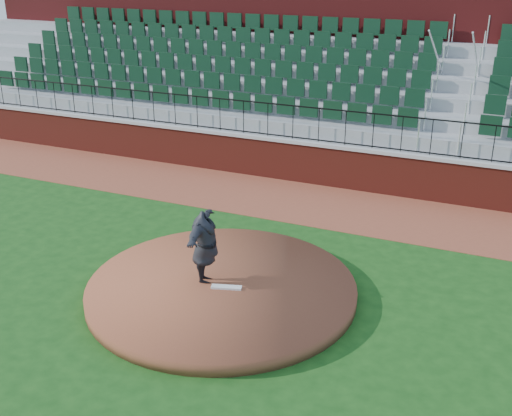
{
  "coord_description": "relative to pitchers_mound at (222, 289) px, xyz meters",
  "views": [
    {
      "loc": [
        5.13,
        -10.18,
        6.51
      ],
      "look_at": [
        0.0,
        1.5,
        1.3
      ],
      "focal_mm": 44.16,
      "sensor_mm": 36.0,
      "label": 1
    }
  ],
  "objects": [
    {
      "name": "wall_cap",
      "position": [
        0.04,
        7.15,
        1.12
      ],
      "size": [
        34.0,
        0.45,
        0.1
      ],
      "primitive_type": "cube",
      "color": "#B7B7B7",
      "rests_on": "field_wall"
    },
    {
      "name": "warning_track",
      "position": [
        0.04,
        5.55,
        -0.12
      ],
      "size": [
        34.0,
        3.2,
        0.01
      ],
      "primitive_type": "cube",
      "color": "brown",
      "rests_on": "ground"
    },
    {
      "name": "pitching_rubber",
      "position": [
        0.17,
        -0.13,
        0.15
      ],
      "size": [
        0.63,
        0.32,
        0.04
      ],
      "primitive_type": "cube",
      "rotation": [
        0.0,
        0.0,
        0.29
      ],
      "color": "white",
      "rests_on": "pitchers_mound"
    },
    {
      "name": "field_wall",
      "position": [
        0.04,
        7.15,
        0.47
      ],
      "size": [
        34.0,
        0.35,
        1.2
      ],
      "primitive_type": "cube",
      "color": "maroon",
      "rests_on": "ground"
    },
    {
      "name": "ground",
      "position": [
        0.04,
        0.15,
        -0.12
      ],
      "size": [
        90.0,
        90.0,
        0.0
      ],
      "primitive_type": "plane",
      "color": "#154413",
      "rests_on": "ground"
    },
    {
      "name": "wall_railing",
      "position": [
        0.04,
        7.15,
        1.67
      ],
      "size": [
        34.0,
        0.05,
        1.0
      ],
      "primitive_type": null,
      "color": "black",
      "rests_on": "wall_cap"
    },
    {
      "name": "concourse_wall",
      "position": [
        0.04,
        12.67,
        2.62
      ],
      "size": [
        34.0,
        0.5,
        5.5
      ],
      "primitive_type": "cube",
      "color": "maroon",
      "rests_on": "ground"
    },
    {
      "name": "pitchers_mound",
      "position": [
        0.0,
        0.0,
        0.0
      ],
      "size": [
        5.48,
        5.48,
        0.25
      ],
      "primitive_type": "cylinder",
      "color": "brown",
      "rests_on": "ground"
    },
    {
      "name": "pitcher",
      "position": [
        -0.34,
        -0.04,
        0.9
      ],
      "size": [
        1.03,
        1.98,
        1.55
      ],
      "primitive_type": "imported",
      "rotation": [
        0.0,
        0.0,
        1.86
      ],
      "color": "black",
      "rests_on": "pitchers_mound"
    },
    {
      "name": "seating_stands",
      "position": [
        0.04,
        9.87,
        2.18
      ],
      "size": [
        34.0,
        5.1,
        4.6
      ],
      "primitive_type": null,
      "color": "gray",
      "rests_on": "ground"
    }
  ]
}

